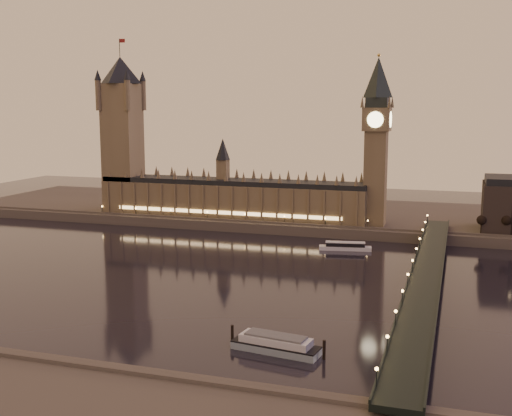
{
  "coord_description": "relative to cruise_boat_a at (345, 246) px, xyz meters",
  "views": [
    {
      "loc": [
        103.61,
        -274.39,
        79.03
      ],
      "look_at": [
        4.5,
        35.0,
        27.23
      ],
      "focal_mm": 45.0,
      "sensor_mm": 36.0,
      "label": 1
    }
  ],
  "objects": [
    {
      "name": "bare_tree_0",
      "position": [
        70.73,
        37.38,
        12.39
      ],
      "size": [
        5.55,
        5.55,
        11.29
      ],
      "color": "black",
      "rests_on": "ground"
    },
    {
      "name": "ground",
      "position": [
        -44.79,
        -71.62,
        -2.02
      ],
      "size": [
        700.0,
        700.0,
        0.0
      ],
      "primitive_type": "plane",
      "color": "black",
      "rests_on": "ground"
    },
    {
      "name": "far_embankment",
      "position": [
        -14.79,
        93.38,
        0.98
      ],
      "size": [
        560.0,
        130.0,
        6.0
      ],
      "primitive_type": "cube",
      "color": "#423D35",
      "rests_on": "ground"
    },
    {
      "name": "westminster_bridge",
      "position": [
        46.82,
        -71.62,
        3.5
      ],
      "size": [
        13.2,
        260.0,
        15.3
      ],
      "color": "black",
      "rests_on": "ground"
    },
    {
      "name": "big_ben",
      "position": [
        9.19,
        49.37,
        61.93
      ],
      "size": [
        17.68,
        17.68,
        104.0
      ],
      "color": "brown",
      "rests_on": "ground"
    },
    {
      "name": "cruise_boat_a",
      "position": [
        0.0,
        0.0,
        0.0
      ],
      "size": [
        29.31,
        10.93,
        4.59
      ],
      "rotation": [
        0.0,
        0.0,
        0.17
      ],
      "color": "silver",
      "rests_on": "ground"
    },
    {
      "name": "victoria_tower",
      "position": [
        -164.79,
        49.38,
        63.77
      ],
      "size": [
        31.68,
        31.68,
        118.0
      ],
      "color": "brown",
      "rests_on": "ground"
    },
    {
      "name": "palace_of_westminster",
      "position": [
        -84.92,
        49.37,
        19.69
      ],
      "size": [
        180.0,
        26.62,
        52.0
      ],
      "color": "brown",
      "rests_on": "ground"
    },
    {
      "name": "bare_tree_1",
      "position": [
        84.45,
        37.38,
        12.39
      ],
      "size": [
        5.55,
        5.55,
        11.29
      ],
      "color": "black",
      "rests_on": "ground"
    },
    {
      "name": "moored_barge",
      "position": [
        4.43,
        -155.12,
        0.59
      ],
      "size": [
        33.38,
        12.11,
        6.18
      ],
      "rotation": [
        0.0,
        0.0,
        -0.14
      ],
      "color": "#839AA7",
      "rests_on": "ground"
    }
  ]
}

